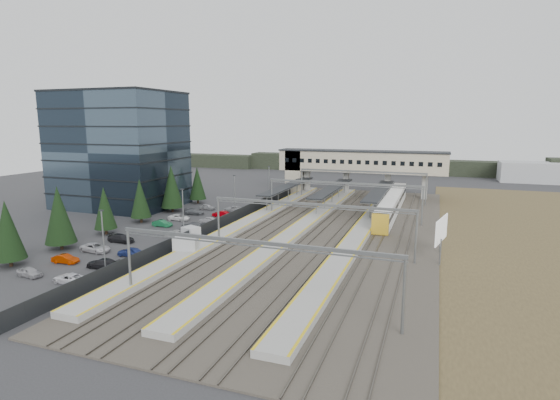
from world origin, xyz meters
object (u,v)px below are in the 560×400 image
at_px(train, 392,204).
at_px(relay_cabin_near, 186,246).
at_px(relay_cabin_far, 191,234).
at_px(footbridge, 349,164).
at_px(office_building, 119,150).
at_px(billboard, 441,231).

bearing_deg(train, relay_cabin_near, -122.16).
relative_size(relay_cabin_far, footbridge, 0.07).
bearing_deg(office_building, billboard, -14.17).
relative_size(office_building, relay_cabin_near, 6.67).
xyz_separation_m(relay_cabin_near, relay_cabin_far, (-3.29, 6.68, -0.20)).
bearing_deg(train, billboard, -71.85).
bearing_deg(relay_cabin_far, billboard, 5.39).
height_order(relay_cabin_near, relay_cabin_far, relay_cabin_near).
distance_m(office_building, relay_cabin_far, 36.91).
height_order(relay_cabin_near, train, train).
relative_size(relay_cabin_far, billboard, 0.46).
relative_size(office_building, relay_cabin_far, 8.28).
xyz_separation_m(relay_cabin_near, footbridge, (11.32, 56.48, 6.63)).
distance_m(relay_cabin_near, relay_cabin_far, 7.44).
bearing_deg(relay_cabin_far, footbridge, 73.66).
xyz_separation_m(relay_cabin_far, billboard, (35.91, 3.39, 2.75)).
distance_m(office_building, relay_cabin_near, 43.23).
relative_size(office_building, footbridge, 0.60).
height_order(relay_cabin_near, billboard, billboard).
bearing_deg(footbridge, relay_cabin_near, -101.33).
bearing_deg(billboard, relay_cabin_far, -174.61).
height_order(relay_cabin_far, footbridge, footbridge).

